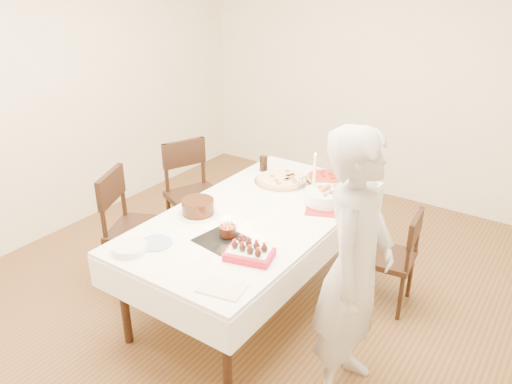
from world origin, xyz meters
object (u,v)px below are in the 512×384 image
Objects in this scene: taper_candle at (314,176)px; cola_glass at (264,164)px; layer_cake at (198,207)px; birthday_cake at (228,226)px; pizza_pepperoni at (325,178)px; strawberry_box at (249,253)px; chair_left_dessert at (141,230)px; person at (355,270)px; pizza_white at (282,180)px; dining_table at (256,256)px; chair_right_savory at (387,257)px; pasta_bowl at (325,197)px; chair_left_savory at (196,197)px.

taper_candle is 2.97× the size of cola_glass.
birthday_cake is at bearing -19.23° from layer_cake.
pizza_pepperoni is at bearing 103.54° from taper_candle.
taper_candle reaches higher than strawberry_box.
chair_left_dessert is at bearing -130.07° from pizza_pepperoni.
layer_cake is (-0.56, -0.72, -0.14)m from taper_candle.
layer_cake reaches higher than pizza_pepperoni.
chair_left_dessert reaches higher than layer_cake.
person is at bearing 152.91° from chair_left_dessert.
chair_left_dessert reaches higher than pizza_white.
layer_cake is at bearing -141.64° from dining_table.
pizza_pepperoni is at bearing 85.47° from birthday_cake.
pasta_bowl reaches higher than chair_right_savory.
layer_cake reaches higher than pizza_white.
taper_candle reaches higher than chair_right_savory.
chair_left_savory is 2.13× the size of pizza_white.
chair_left_savory is 0.85m from pizza_white.
dining_table is at bearing -128.68° from pasta_bowl.
chair_right_savory is 1.94m from chair_left_dessert.
layer_cake is at bearing -102.36° from pizza_white.
taper_candle is 1.31× the size of layer_cake.
layer_cake reaches higher than chair_right_savory.
layer_cake is (-0.68, -0.70, 0.00)m from pasta_bowl.
dining_table is 0.73m from pizza_white.
person is 12.85× the size of cola_glass.
pasta_bowl reaches higher than dining_table.
chair_left_dessert is at bearing 116.08° from chair_left_savory.
chair_right_savory is 0.82× the size of chair_left_dessert.
taper_candle is at bearing -19.65° from pizza_white.
pizza_white is 1.54× the size of layer_cake.
cola_glass is 0.44× the size of layer_cake.
strawberry_box reaches higher than pizza_white.
cola_glass is at bearing 112.31° from birthday_cake.
pizza_white is at bearing 160.35° from taper_candle.
pizza_pepperoni is 2.70× the size of birthday_cake.
dining_table is at bearing -76.10° from pizza_white.
dining_table is 1.17m from person.
chair_right_savory is 0.48× the size of person.
layer_cake is at bearing -85.17° from cola_glass.
chair_left_dessert is at bearing -143.44° from taper_candle.
chair_left_dessert is 1.21m from cola_glass.
pizza_pepperoni is (1.01, 1.20, 0.28)m from chair_left_dessert.
chair_left_dessert is 1.24m from strawberry_box.
birthday_cake is at bearing 164.12° from chair_left_savory.
taper_candle reaches higher than cola_glass.
pasta_bowl is 0.81m from cola_glass.
cola_glass is 0.45× the size of strawberry_box.
pasta_bowl is (0.49, -0.16, 0.04)m from pizza_white.
strawberry_box is (0.46, -1.12, 0.01)m from pizza_white.
strawberry_box reaches higher than pizza_pepperoni.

